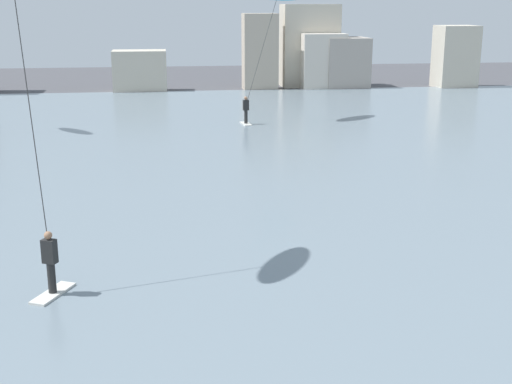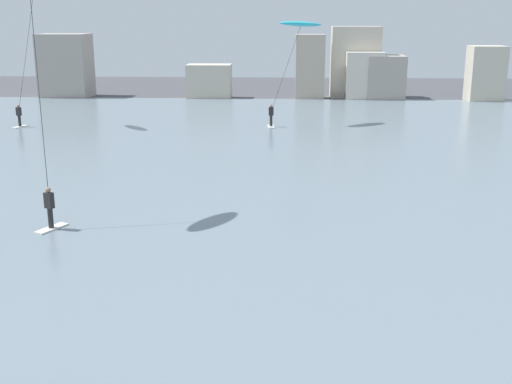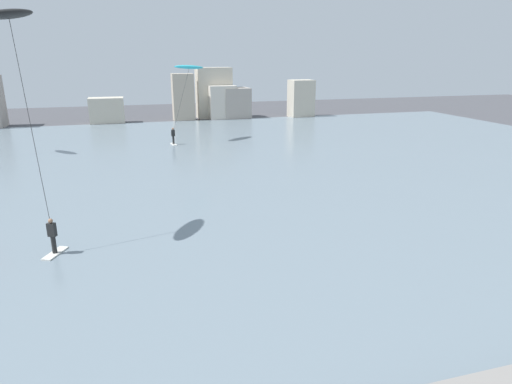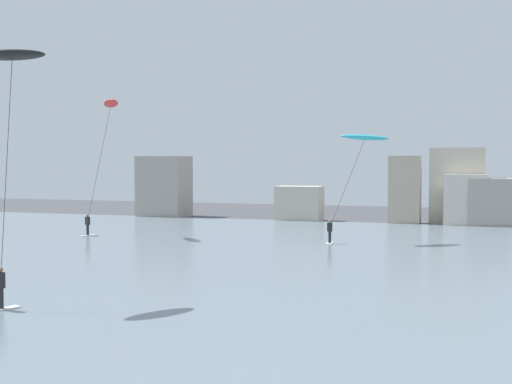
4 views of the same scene
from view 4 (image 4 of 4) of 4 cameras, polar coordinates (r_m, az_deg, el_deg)
name	(u,v)px [view 4 (image 4 of 4)]	position (r m, az deg, el deg)	size (l,w,h in m)	color
water_bay	(287,265)	(37.02, 2.64, -6.20)	(84.00, 52.00, 0.10)	slate
far_shore_buildings	(375,193)	(63.36, 10.03, -0.05)	(44.82, 5.37, 6.90)	#A89E93
kitesurfer_black	(11,80)	(29.03, -20.03, 8.87)	(2.37, 4.12, 10.36)	silver
kitesurfer_red	(108,117)	(51.68, -12.38, 6.22)	(3.40, 2.94, 10.29)	silver
kitesurfer_cyan	(362,145)	(47.06, 8.96, 3.97)	(4.17, 3.88, 7.53)	silver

